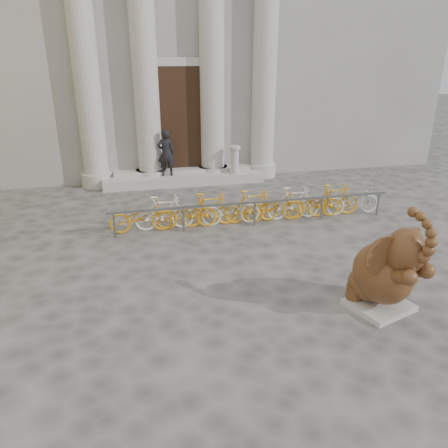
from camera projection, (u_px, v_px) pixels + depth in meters
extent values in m
plane|color=#474442|center=(254.00, 320.00, 8.16)|extent=(80.00, 80.00, 0.00)
cube|color=gray|center=(162.00, 20.00, 19.55)|extent=(22.00, 10.00, 12.00)
cube|color=black|center=(180.00, 120.00, 16.31)|extent=(2.40, 0.16, 4.00)
cylinder|color=#A8A59E|center=(86.00, 73.00, 14.91)|extent=(0.90, 0.90, 8.00)
cylinder|color=#A8A59E|center=(145.00, 72.00, 15.33)|extent=(0.90, 0.90, 8.00)
cylinder|color=#A8A59E|center=(212.00, 72.00, 15.82)|extent=(0.90, 0.90, 8.00)
cylinder|color=#A8A59E|center=(264.00, 71.00, 16.24)|extent=(0.90, 0.90, 8.00)
cube|color=#A8A59E|center=(184.00, 178.00, 16.62)|extent=(6.00, 1.20, 0.36)
cube|color=#A8A59E|center=(379.00, 305.00, 8.55)|extent=(1.35, 1.29, 0.11)
ellipsoid|color=black|center=(371.00, 283.00, 8.60)|extent=(1.15, 1.13, 0.70)
ellipsoid|color=black|center=(383.00, 273.00, 8.31)|extent=(1.42, 1.58, 1.14)
cylinder|color=black|center=(354.00, 292.00, 8.64)|extent=(0.42, 0.42, 0.29)
cylinder|color=black|center=(375.00, 284.00, 8.92)|extent=(0.42, 0.42, 0.29)
cylinder|color=black|center=(395.00, 276.00, 7.77)|extent=(0.46, 0.71, 0.44)
cylinder|color=black|center=(412.00, 269.00, 8.00)|extent=(0.46, 0.71, 0.44)
ellipsoid|color=black|center=(405.00, 252.00, 7.77)|extent=(0.93, 0.90, 0.88)
cylinder|color=black|center=(385.00, 256.00, 7.71)|extent=(0.75, 0.06, 0.75)
cylinder|color=black|center=(412.00, 247.00, 8.07)|extent=(0.63, 0.49, 0.75)
cone|color=beige|center=(409.00, 267.00, 7.60)|extent=(0.20, 0.25, 0.12)
cone|color=beige|center=(419.00, 263.00, 7.73)|extent=(0.09, 0.26, 0.12)
cube|color=slate|center=(255.00, 202.00, 12.36)|extent=(8.23, 0.06, 0.06)
cylinder|color=slate|center=(114.00, 225.00, 11.68)|extent=(0.06, 0.06, 0.70)
cylinder|color=slate|center=(183.00, 220.00, 12.07)|extent=(0.06, 0.06, 0.70)
cylinder|color=slate|center=(255.00, 214.00, 12.49)|extent=(0.06, 0.06, 0.70)
cylinder|color=slate|center=(321.00, 209.00, 12.92)|extent=(0.06, 0.06, 0.70)
cylinder|color=slate|center=(378.00, 204.00, 13.30)|extent=(0.06, 0.06, 0.70)
imported|color=orange|center=(141.00, 215.00, 12.00)|extent=(1.70, 0.50, 1.00)
imported|color=beige|center=(164.00, 213.00, 12.13)|extent=(1.66, 0.47, 1.00)
imported|color=orange|center=(187.00, 211.00, 12.27)|extent=(1.70, 0.50, 1.00)
imported|color=orange|center=(209.00, 209.00, 12.40)|extent=(1.66, 0.47, 1.00)
imported|color=beige|center=(231.00, 208.00, 12.53)|extent=(1.70, 0.50, 1.00)
imported|color=orange|center=(252.00, 206.00, 12.66)|extent=(1.66, 0.47, 1.00)
imported|color=orange|center=(273.00, 205.00, 12.79)|extent=(1.70, 0.50, 1.00)
imported|color=beige|center=(294.00, 203.00, 12.93)|extent=(1.66, 0.47, 1.00)
imported|color=orange|center=(314.00, 202.00, 13.06)|extent=(1.70, 0.50, 1.00)
imported|color=orange|center=(334.00, 200.00, 13.19)|extent=(1.66, 0.47, 1.00)
imported|color=beige|center=(353.00, 199.00, 13.32)|extent=(1.70, 0.50, 1.00)
imported|color=black|center=(166.00, 153.00, 16.03)|extent=(0.65, 0.46, 1.70)
cylinder|color=#A8A59E|center=(235.00, 171.00, 16.65)|extent=(0.42, 0.42, 0.13)
cylinder|color=#A8A59E|center=(235.00, 161.00, 16.50)|extent=(0.30, 0.30, 0.95)
cylinder|color=#A8A59E|center=(235.00, 147.00, 16.32)|extent=(0.42, 0.42, 0.11)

